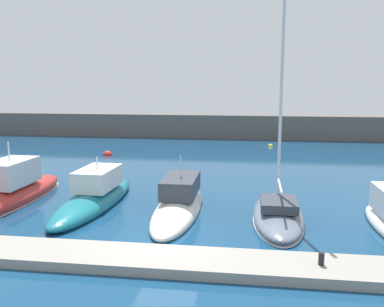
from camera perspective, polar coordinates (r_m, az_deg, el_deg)
ground_plane at (r=17.46m, az=-3.78°, el=-12.16°), size 120.00×120.00×0.00m
dock_pier at (r=15.67m, az=-5.25°, el=-14.11°), size 26.11×2.14×0.36m
breakwater_seawall at (r=49.27m, az=4.02°, el=3.70°), size 108.00×2.50×2.68m
motorboat_red_nearest at (r=25.15m, az=-23.25°, el=-4.70°), size 2.89×9.68×3.59m
motorboat_teal_second at (r=23.23m, az=-12.95°, el=-5.57°), size 2.62×9.58×2.83m
motorboat_ivory_third at (r=21.45m, az=-1.83°, el=-6.83°), size 2.17×8.47×3.14m
sailboat_slate_fourth at (r=20.69m, az=11.53°, el=-7.80°), size 2.42×7.39×12.12m
mooring_buoy_red at (r=38.18m, az=-11.33°, el=-0.26°), size 0.83×0.83×0.83m
mooring_buoy_yellow at (r=43.41m, az=10.55°, el=0.96°), size 0.50×0.50×0.50m
dock_bollard at (r=15.35m, az=17.07°, el=-13.42°), size 0.20×0.20×0.44m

